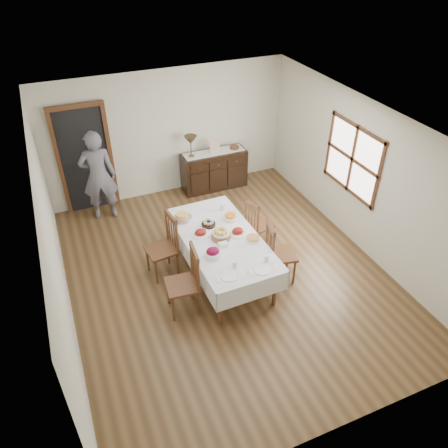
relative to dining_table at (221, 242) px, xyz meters
name	(u,v)px	position (x,y,z in m)	size (l,w,h in m)	color
ground	(226,273)	(0.09, 0.00, -0.68)	(6.00, 6.00, 0.00)	brown
room_shell	(207,178)	(-0.06, 0.42, 0.96)	(5.02, 6.02, 2.65)	white
dining_table	(221,242)	(0.00, 0.00, 0.00)	(1.20, 2.28, 0.78)	white
chair_left_near	(186,281)	(-0.77, -0.50, -0.12)	(0.50, 0.50, 1.11)	#58331D
chair_left_far	(164,246)	(-0.82, 0.42, -0.12)	(0.52, 0.52, 1.12)	#58331D
chair_right_near	(278,251)	(0.81, -0.41, -0.13)	(0.54, 0.54, 1.09)	#58331D
chair_right_far	(257,223)	(0.89, 0.50, -0.20)	(0.47, 0.47, 0.95)	#58331D
sideboard	(214,170)	(0.96, 2.72, -0.26)	(1.39, 0.51, 0.83)	black
person	(98,173)	(-1.46, 2.52, 0.28)	(0.60, 0.39, 1.93)	slate
bread_basket	(221,234)	(-0.01, -0.01, 0.17)	(0.30, 0.30, 0.17)	brown
egg_basket	(208,224)	(-0.07, 0.39, 0.13)	(0.23, 0.23, 0.10)	black
ham_platter_a	(201,233)	(-0.27, 0.21, 0.12)	(0.32, 0.32, 0.11)	white
ham_platter_b	(238,232)	(0.29, 0.01, 0.12)	(0.32, 0.32, 0.11)	white
beet_bowl	(213,253)	(-0.29, -0.38, 0.16)	(0.24, 0.24, 0.16)	white
carrot_bowl	(230,217)	(0.34, 0.42, 0.13)	(0.24, 0.24, 0.09)	white
pineapple_bowl	(182,217)	(-0.42, 0.69, 0.15)	(0.25, 0.25, 0.14)	tan
casserole_dish	(253,239)	(0.43, -0.25, 0.13)	(0.21, 0.21, 0.07)	white
butter_dish	(223,245)	(-0.06, -0.21, 0.13)	(0.14, 0.09, 0.07)	white
setting_left	(231,272)	(-0.20, -0.82, 0.11)	(0.42, 0.31, 0.10)	white
setting_right	(263,266)	(0.29, -0.88, 0.11)	(0.42, 0.31, 0.10)	white
glass_far_a	(191,215)	(-0.26, 0.70, 0.15)	(0.06, 0.06, 0.11)	white
glass_far_b	(222,207)	(0.33, 0.74, 0.14)	(0.07, 0.07, 0.11)	white
runner	(214,152)	(0.96, 2.73, 0.16)	(1.30, 0.35, 0.01)	white
table_lamp	(191,141)	(0.46, 2.73, 0.51)	(0.26, 0.26, 0.46)	brown
picture_frame	(215,147)	(0.98, 2.71, 0.29)	(0.22, 0.08, 0.28)	#D1AF96
deco_bowl	(234,147)	(1.43, 2.73, 0.18)	(0.20, 0.20, 0.06)	#58331D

